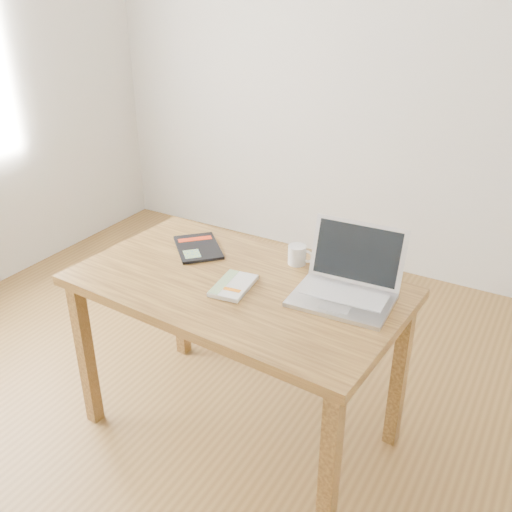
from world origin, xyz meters
The scene contains 6 objects.
room centered at (-0.07, 0.00, 1.36)m, with size 4.04×4.04×2.70m.
desk centered at (0.07, 0.18, 0.66)m, with size 1.32×0.81×0.75m.
white_guidebook centered at (0.08, 0.14, 0.76)m, with size 0.15×0.22×0.02m.
black_guidebook centered at (-0.23, 0.35, 0.76)m, with size 0.31×0.31×0.01m.
laptop centered at (0.47, 0.30, 0.80)m, with size 0.37×0.34×0.25m.
coffee_mug centered at (0.20, 0.44, 0.79)m, with size 0.11×0.07×0.08m.
Camera 1 is at (1.09, -1.45, 1.83)m, focal length 40.00 mm.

